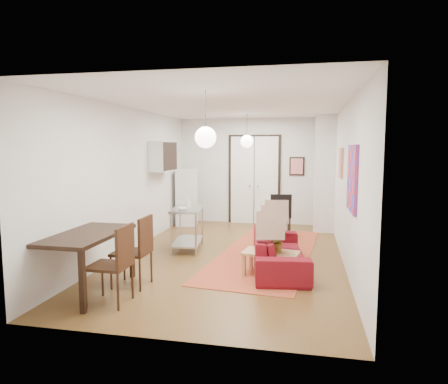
% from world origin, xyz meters
% --- Properties ---
extents(floor, '(7.00, 7.00, 0.00)m').
position_xyz_m(floor, '(0.00, 0.00, 0.00)').
color(floor, brown).
rests_on(floor, ground).
extents(ceiling, '(4.20, 7.00, 0.02)m').
position_xyz_m(ceiling, '(0.00, 0.00, 2.90)').
color(ceiling, white).
rests_on(ceiling, wall_back).
extents(wall_back, '(4.20, 0.02, 2.90)m').
position_xyz_m(wall_back, '(0.00, 3.50, 1.45)').
color(wall_back, white).
rests_on(wall_back, floor).
extents(wall_front, '(4.20, 0.02, 2.90)m').
position_xyz_m(wall_front, '(0.00, -3.50, 1.45)').
color(wall_front, white).
rests_on(wall_front, floor).
extents(wall_left, '(0.02, 7.00, 2.90)m').
position_xyz_m(wall_left, '(-2.10, 0.00, 1.45)').
color(wall_left, white).
rests_on(wall_left, floor).
extents(wall_right, '(0.02, 7.00, 2.90)m').
position_xyz_m(wall_right, '(2.10, 0.00, 1.45)').
color(wall_right, white).
rests_on(wall_right, floor).
extents(double_doors, '(1.44, 0.06, 2.50)m').
position_xyz_m(double_doors, '(0.00, 3.46, 1.20)').
color(double_doors, white).
rests_on(double_doors, wall_back).
extents(stub_partition, '(0.50, 0.10, 2.90)m').
position_xyz_m(stub_partition, '(1.85, 2.55, 1.45)').
color(stub_partition, white).
rests_on(stub_partition, floor).
extents(wall_cabinet, '(0.35, 1.00, 0.70)m').
position_xyz_m(wall_cabinet, '(-1.92, 1.50, 1.90)').
color(wall_cabinet, white).
rests_on(wall_cabinet, wall_left).
extents(painting_popart, '(0.05, 1.00, 1.00)m').
position_xyz_m(painting_popart, '(2.08, -1.25, 1.65)').
color(painting_popart, red).
rests_on(painting_popart, wall_right).
extents(painting_abstract, '(0.05, 0.50, 0.60)m').
position_xyz_m(painting_abstract, '(2.08, 0.80, 1.80)').
color(painting_abstract, beige).
rests_on(painting_abstract, wall_right).
extents(poster_back, '(0.40, 0.03, 0.50)m').
position_xyz_m(poster_back, '(1.15, 3.47, 1.60)').
color(poster_back, red).
rests_on(poster_back, wall_back).
extents(print_left, '(0.03, 0.44, 0.54)m').
position_xyz_m(print_left, '(-2.07, 2.00, 1.95)').
color(print_left, '#A06042').
rests_on(print_left, wall_left).
extents(pendant_back, '(0.30, 0.30, 0.80)m').
position_xyz_m(pendant_back, '(0.00, 2.00, 2.25)').
color(pendant_back, white).
rests_on(pendant_back, ceiling).
extents(pendant_front, '(0.30, 0.30, 0.80)m').
position_xyz_m(pendant_front, '(0.00, -2.00, 2.25)').
color(pendant_front, white).
rests_on(pendant_front, ceiling).
extents(kilim_rug, '(2.17, 4.71, 0.01)m').
position_xyz_m(kilim_rug, '(0.65, 0.34, 0.01)').
color(kilim_rug, '#B9472E').
rests_on(kilim_rug, floor).
extents(sofa, '(1.15, 2.29, 0.64)m').
position_xyz_m(sofa, '(0.96, -0.62, 0.32)').
color(sofa, maroon).
rests_on(sofa, floor).
extents(coffee_table, '(0.97, 0.64, 0.40)m').
position_xyz_m(coffee_table, '(0.86, -1.04, 0.35)').
color(coffee_table, tan).
rests_on(coffee_table, floor).
extents(potted_plant, '(0.40, 0.36, 0.39)m').
position_xyz_m(potted_plant, '(0.96, -1.04, 0.60)').
color(potted_plant, '#37682E').
rests_on(potted_plant, coffee_table).
extents(kitchen_counter, '(0.72, 1.21, 0.88)m').
position_xyz_m(kitchen_counter, '(-0.98, 0.31, 0.56)').
color(kitchen_counter, '#B3B6B8').
rests_on(kitchen_counter, floor).
extents(bowl, '(0.27, 0.27, 0.05)m').
position_xyz_m(bowl, '(-0.98, 0.01, 0.90)').
color(bowl, white).
rests_on(bowl, kitchen_counter).
extents(soap_bottle, '(0.11, 0.11, 0.18)m').
position_xyz_m(soap_bottle, '(-1.03, 0.56, 0.97)').
color(soap_bottle, teal).
rests_on(soap_bottle, kitchen_counter).
extents(fridge, '(0.61, 0.61, 1.53)m').
position_xyz_m(fridge, '(-1.75, 2.82, 0.76)').
color(fridge, silver).
rests_on(fridge, floor).
extents(dining_table, '(0.91, 1.58, 0.87)m').
position_xyz_m(dining_table, '(-1.75, -2.30, 0.78)').
color(dining_table, black).
rests_on(dining_table, floor).
extents(dining_chair_near, '(0.52, 0.74, 1.08)m').
position_xyz_m(dining_chair_near, '(-1.19, -1.84, 0.63)').
color(dining_chair_near, '#331D10').
rests_on(dining_chair_near, floor).
extents(dining_chair_far, '(0.52, 0.74, 1.08)m').
position_xyz_m(dining_chair_far, '(-1.19, -2.54, 0.63)').
color(dining_chair_far, '#331D10').
rests_on(dining_chair_far, floor).
extents(black_side_chair, '(0.54, 0.54, 1.05)m').
position_xyz_m(black_side_chair, '(0.83, 1.93, 0.62)').
color(black_side_chair, black).
rests_on(black_side_chair, floor).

